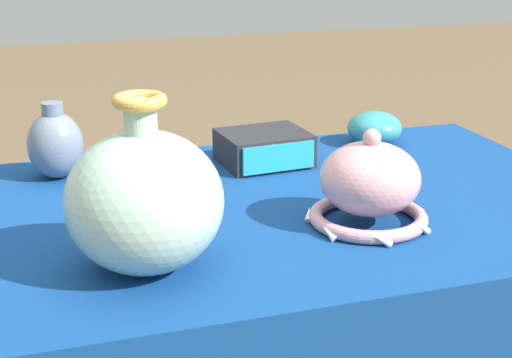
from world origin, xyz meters
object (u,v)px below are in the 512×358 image
vase_tall_bulbous (144,200)px  bowl_shallow_teal (375,128)px  vase_dome_bell (370,187)px  jar_round_slate (55,144)px  mosaic_tile_box (264,148)px

vase_tall_bulbous → bowl_shallow_teal: (0.58, 0.47, -0.07)m
bowl_shallow_teal → vase_dome_bell: bearing=-117.3°
vase_dome_bell → bowl_shallow_teal: vase_dome_bell is taller
bowl_shallow_teal → jar_round_slate: jar_round_slate is taller
vase_tall_bulbous → vase_dome_bell: 0.37m
bowl_shallow_teal → jar_round_slate: size_ratio=0.81×
mosaic_tile_box → vase_tall_bulbous: bearing=-131.9°
mosaic_tile_box → bowl_shallow_teal: bowl_shallow_teal is taller
mosaic_tile_box → bowl_shallow_teal: (0.27, 0.06, 0.00)m
vase_tall_bulbous → mosaic_tile_box: vase_tall_bulbous is taller
vase_dome_bell → mosaic_tile_box: vase_dome_bell is taller
vase_dome_bell → mosaic_tile_box: 0.36m
mosaic_tile_box → vase_dome_bell: bearing=-85.2°
mosaic_tile_box → jar_round_slate: bearing=169.5°
vase_tall_bulbous → mosaic_tile_box: bearing=52.8°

